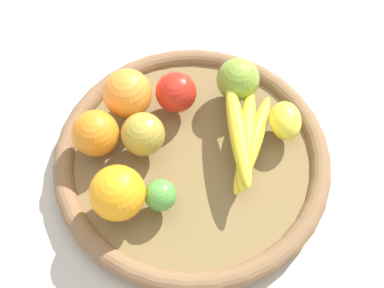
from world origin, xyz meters
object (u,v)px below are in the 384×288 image
apple_1 (238,80)px  orange_1 (96,133)px  orange_0 (128,94)px  orange_2 (117,193)px  lime_0 (160,195)px  banana_bunch (246,138)px  apple_2 (176,92)px  lemon_0 (285,121)px  apple_0 (143,134)px

apple_1 → orange_1: bearing=173.5°
orange_1 → orange_0: size_ratio=0.90×
orange_1 → orange_2: bearing=-99.2°
apple_1 → orange_2: orange_2 is taller
apple_1 → orange_0: orange_0 is taller
orange_1 → lime_0: bearing=-75.7°
lime_0 → banana_bunch: size_ratio=0.26×
orange_2 → orange_1: (0.02, 0.11, -0.00)m
orange_2 → orange_0: bearing=57.8°
apple_2 → banana_bunch: bearing=-68.7°
lime_0 → apple_2: size_ratio=0.70×
lemon_0 → apple_2: apple_2 is taller
lemon_0 → apple_2: bearing=132.5°
orange_1 → orange_0: bearing=27.1°
apple_0 → orange_0: orange_0 is taller
lime_0 → apple_1: size_ratio=0.67×
orange_1 → orange_0: orange_0 is taller
apple_2 → orange_0: orange_0 is taller
lime_0 → banana_bunch: bearing=5.1°
apple_0 → orange_0: size_ratio=0.85×
apple_1 → orange_0: size_ratio=0.89×
lime_0 → apple_0: (0.03, 0.10, 0.01)m
apple_0 → orange_2: (-0.08, -0.07, 0.01)m
lemon_0 → orange_2: 0.28m
apple_0 → apple_2: same height
orange_2 → banana_bunch: bearing=-3.5°
orange_1 → orange_0: 0.08m
apple_0 → banana_bunch: size_ratio=0.37×
orange_2 → lemon_0: bearing=-3.8°
orange_2 → orange_0: same height
banana_bunch → apple_1: bearing=62.5°
apple_2 → apple_1: bearing=-18.1°
banana_bunch → orange_0: (-0.12, 0.16, 0.01)m
lemon_0 → orange_0: size_ratio=0.84×
banana_bunch → orange_2: size_ratio=2.26×
apple_2 → orange_0: (-0.07, 0.03, 0.01)m
apple_2 → apple_1: 0.10m
apple_1 → orange_1: 0.24m
apple_1 → orange_2: bearing=-162.7°
apple_1 → apple_2: bearing=161.9°
lemon_0 → apple_0: 0.22m
lemon_0 → apple_2: 0.18m
orange_0 → orange_1: bearing=-152.9°
apple_0 → orange_2: size_ratio=0.84×
apple_0 → apple_1: bearing=3.4°
apple_2 → orange_2: (-0.16, -0.11, 0.01)m
lemon_0 → orange_1: (-0.26, 0.13, 0.01)m
lime_0 → orange_1: 0.14m
apple_0 → orange_2: orange_2 is taller
orange_0 → apple_2: bearing=-26.0°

